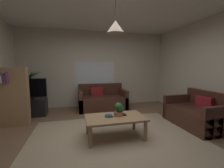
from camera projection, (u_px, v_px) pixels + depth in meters
floor at (116, 138)px, 2.98m from camera, size 5.16×5.34×0.02m
rug at (119, 143)px, 2.78m from camera, size 3.36×2.94×0.01m
wall_back at (96, 69)px, 5.43m from camera, size 5.28×0.06×2.67m
window_pane at (95, 75)px, 5.42m from camera, size 1.38×0.01×0.98m
couch_under_window at (102, 101)px, 5.06m from camera, size 1.56×0.89×0.82m
couch_right_side at (197, 114)px, 3.60m from camera, size 0.89×1.37×0.82m
coffee_table at (115, 120)px, 2.96m from camera, size 1.16×0.68×0.43m
book_on_table_0 at (109, 116)px, 2.94m from camera, size 0.16×0.12×0.03m
book_on_table_1 at (109, 115)px, 2.94m from camera, size 0.14×0.12×0.02m
remote_on_table_0 at (122, 115)px, 3.05m from camera, size 0.15×0.14×0.02m
remote_on_table_1 at (123, 115)px, 3.04m from camera, size 0.17×0.11×0.02m
potted_plant_on_table at (119, 109)px, 3.01m from camera, size 0.20×0.20×0.27m
tv_stand at (30, 107)px, 4.31m from camera, size 0.90×0.44×0.50m
tv at (29, 89)px, 4.23m from camera, size 0.95×0.16×0.58m
potted_palm_corner at (29, 92)px, 4.63m from camera, size 0.84×0.76×1.39m
bookshelf_corner at (12, 96)px, 3.55m from camera, size 0.70×0.31×1.40m
pendant_lamp at (115, 27)px, 2.76m from camera, size 0.33×0.33×0.64m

